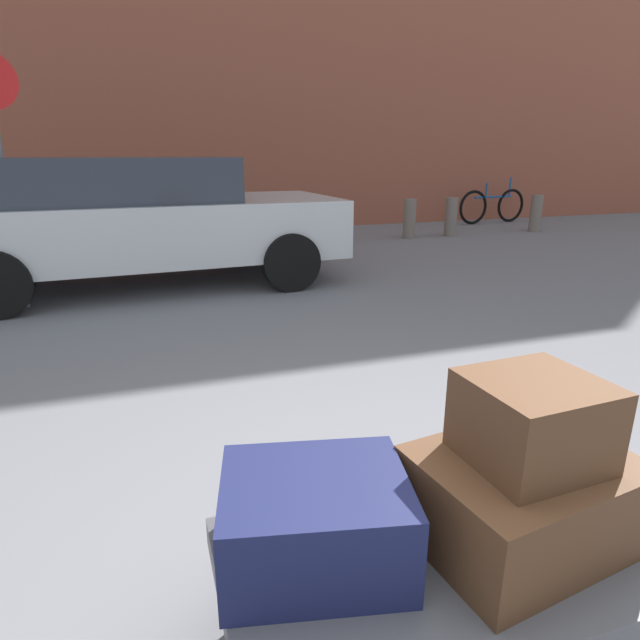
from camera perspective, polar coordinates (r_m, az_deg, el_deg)
ground_plane at (r=1.97m, az=13.01°, el=-30.64°), size 60.00×60.00×0.00m
luggage_cart at (r=1.78m, az=13.67°, el=-24.83°), size 1.33×0.74×0.34m
suitcase_brown_front_right at (r=1.75m, az=21.11°, el=-17.70°), size 0.67×0.54×0.27m
suitcase_navy_front_left at (r=1.57m, az=-0.56°, el=-21.00°), size 0.59×0.51×0.27m
duffel_bag_brown_topmost_pile at (r=1.62m, az=22.13°, el=-10.11°), size 0.37×0.35×0.25m
parked_car at (r=6.31m, az=-18.95°, el=10.39°), size 4.38×2.08×1.42m
bicycle_leaning at (r=12.25m, az=18.25°, el=11.72°), size 1.76×0.24×0.96m
bollard_kerb_near at (r=9.03m, az=0.74°, el=10.61°), size 0.22×0.22×0.70m
bollard_kerb_mid at (r=9.66m, az=9.72°, el=10.82°), size 0.22×0.22×0.70m
bollard_kerb_far at (r=10.08m, az=14.07°, el=10.83°), size 0.22×0.22×0.70m
bollard_corner at (r=11.20m, az=22.43°, el=10.68°), size 0.22×0.22×0.70m
no_parking_sign at (r=5.78m, az=-31.50°, el=15.01°), size 0.49×0.14×2.32m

